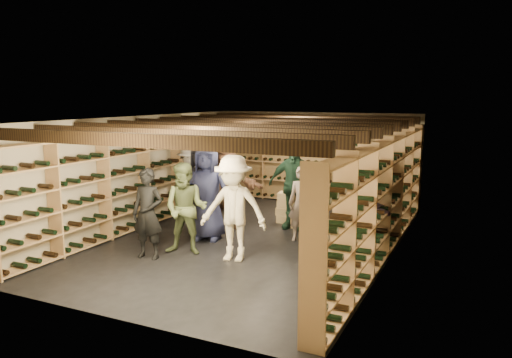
{
  "coord_description": "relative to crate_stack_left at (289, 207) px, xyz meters",
  "views": [
    {
      "loc": [
        4.21,
        -8.68,
        2.83
      ],
      "look_at": [
        0.03,
        0.2,
        1.19
      ],
      "focal_mm": 35.0,
      "sensor_mm": 36.0,
      "label": 1
    }
  ],
  "objects": [
    {
      "name": "person_3",
      "position": [
        0.1,
        -2.86,
        0.58
      ],
      "size": [
        1.27,
        0.84,
        1.84
      ],
      "primitive_type": "imported",
      "rotation": [
        0.0,
        0.0,
        0.14
      ],
      "color": "beige",
      "rests_on": "ground"
    },
    {
      "name": "person_11",
      "position": [
        1.86,
        -1.63,
        0.45
      ],
      "size": [
        1.51,
        0.64,
        1.58
      ],
      "primitive_type": "imported",
      "rotation": [
        0.0,
        0.0,
        -0.12
      ],
      "color": "slate",
      "rests_on": "ground"
    },
    {
      "name": "person_4",
      "position": [
        1.99,
        -2.16,
        0.48
      ],
      "size": [
        1.01,
        0.55,
        1.63
      ],
      "primitive_type": "imported",
      "rotation": [
        0.0,
        0.0,
        0.16
      ],
      "color": "#10596C",
      "rests_on": "ground"
    },
    {
      "name": "crate_stack_left",
      "position": [
        0.0,
        0.0,
        0.0
      ],
      "size": [
        0.53,
        0.38,
        0.68
      ],
      "rotation": [
        0.0,
        0.0,
        0.09
      ],
      "color": "tan",
      "rests_on": "ground"
    },
    {
      "name": "crate_loose",
      "position": [
        1.34,
        -0.28,
        -0.25
      ],
      "size": [
        0.57,
        0.45,
        0.17
      ],
      "primitive_type": "cube",
      "rotation": [
        0.0,
        0.0,
        0.27
      ],
      "color": "tan",
      "rests_on": "ground"
    },
    {
      "name": "walls",
      "position": [
        -0.19,
        -1.58,
        0.86
      ],
      "size": [
        5.52,
        8.02,
        2.4
      ],
      "color": "tan",
      "rests_on": "ground"
    },
    {
      "name": "wine_rack_left",
      "position": [
        -2.76,
        -1.58,
        0.74
      ],
      "size": [
        0.32,
        7.5,
        2.15
      ],
      "color": "#AB8453",
      "rests_on": "ground"
    },
    {
      "name": "person_12",
      "position": [
        1.99,
        -0.7,
        0.53
      ],
      "size": [
        0.85,
        0.56,
        1.75
      ],
      "primitive_type": "imported",
      "rotation": [
        0.0,
        0.0,
        0.0
      ],
      "color": "#343539",
      "rests_on": "ground"
    },
    {
      "name": "person_10",
      "position": [
        0.27,
        -0.44,
        0.6
      ],
      "size": [
        1.12,
        0.5,
        1.89
      ],
      "primitive_type": "imported",
      "rotation": [
        0.0,
        0.0,
        0.04
      ],
      "color": "#214430",
      "rests_on": "ground"
    },
    {
      "name": "person_7",
      "position": [
        0.77,
        -1.25,
        0.4
      ],
      "size": [
        0.6,
        0.45,
        1.48
      ],
      "primitive_type": "imported",
      "rotation": [
        0.0,
        0.0,
        0.18
      ],
      "color": "gray",
      "rests_on": "ground"
    },
    {
      "name": "ground",
      "position": [
        -0.19,
        -1.58,
        -0.34
      ],
      "size": [
        8.0,
        8.0,
        0.0
      ],
      "primitive_type": "plane",
      "color": "black",
      "rests_on": "ground"
    },
    {
      "name": "wine_rack_right",
      "position": [
        2.38,
        -1.58,
        0.74
      ],
      "size": [
        0.32,
        7.5,
        2.15
      ],
      "color": "#AB8453",
      "rests_on": "ground"
    },
    {
      "name": "ceiling_joists",
      "position": [
        -0.19,
        -1.58,
        1.92
      ],
      "size": [
        5.4,
        7.12,
        0.18
      ],
      "color": "black",
      "rests_on": "ground"
    },
    {
      "name": "person_9",
      "position": [
        -2.07,
        -0.76,
        0.54
      ],
      "size": [
        1.25,
        0.9,
        1.75
      ],
      "primitive_type": "imported",
      "rotation": [
        0.0,
        0.0,
        -0.24
      ],
      "color": "#AAA59B",
      "rests_on": "ground"
    },
    {
      "name": "person_5",
      "position": [
        -1.04,
        -1.0,
        0.53
      ],
      "size": [
        1.7,
        0.99,
        1.75
      ],
      "primitive_type": "imported",
      "rotation": [
        0.0,
        0.0,
        0.31
      ],
      "color": "brown",
      "rests_on": "ground"
    },
    {
      "name": "crate_stack_right",
      "position": [
        0.49,
        -0.28,
        -0.08
      ],
      "size": [
        0.55,
        0.4,
        0.51
      ],
      "rotation": [
        0.0,
        0.0,
        0.16
      ],
      "color": "tan",
      "rests_on": "ground"
    },
    {
      "name": "person_0",
      "position": [
        -1.33,
        -1.52,
        0.59
      ],
      "size": [
        0.95,
        0.66,
        1.86
      ],
      "primitive_type": "imported",
      "rotation": [
        0.0,
        0.0,
        0.08
      ],
      "color": "black",
      "rests_on": "ground"
    },
    {
      "name": "wine_rack_back",
      "position": [
        -0.19,
        2.25,
        0.73
      ],
      "size": [
        4.7,
        0.3,
        2.15
      ],
      "color": "#AB8453",
      "rests_on": "ground"
    },
    {
      "name": "ceiling",
      "position": [
        -0.19,
        -1.58,
        2.06
      ],
      "size": [
        5.5,
        8.0,
        0.01
      ],
      "primitive_type": "cube",
      "color": "beige",
      "rests_on": "walls"
    },
    {
      "name": "person_6",
      "position": [
        -0.97,
        -1.93,
        0.61
      ],
      "size": [
        1.03,
        0.77,
        1.89
      ],
      "primitive_type": "imported",
      "rotation": [
        0.0,
        0.0,
        0.2
      ],
      "color": "#23274A",
      "rests_on": "ground"
    },
    {
      "name": "person_2",
      "position": [
        -0.83,
        -2.91,
        0.49
      ],
      "size": [
        0.94,
        0.81,
        1.66
      ],
      "primitive_type": "imported",
      "rotation": [
        0.0,
        0.0,
        0.25
      ],
      "color": "#526038",
      "rests_on": "ground"
    },
    {
      "name": "person_1",
      "position": [
        -1.3,
        -3.4,
        0.46
      ],
      "size": [
        0.62,
        0.44,
        1.6
      ],
      "primitive_type": "imported",
      "rotation": [
        0.0,
        0.0,
        0.1
      ],
      "color": "black",
      "rests_on": "ground"
    }
  ]
}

